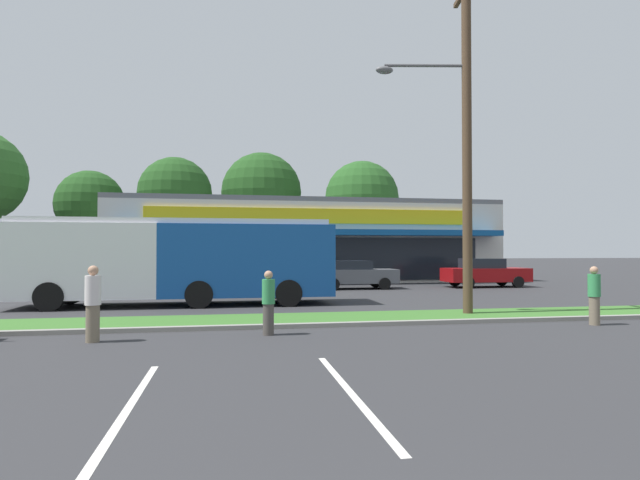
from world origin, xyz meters
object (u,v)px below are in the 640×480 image
Objects in this scene: city_bus at (177,259)px; pedestrian_near_bench at (594,295)px; car_1 at (485,273)px; pedestrian_far at (268,303)px; utility_pole at (463,131)px; car_3 at (209,277)px; car_2 at (354,274)px; pedestrian_by_pole at (93,304)px.

pedestrian_near_bench is at bearing 148.78° from city_bus.
car_1 is at bearing 22.02° from pedestrian_near_bench.
pedestrian_far is at bearing 129.17° from pedestrian_near_bench.
utility_pole is 2.32× the size of car_1.
pedestrian_far reaches higher than car_3.
car_1 is at bearing -176.15° from car_3.
pedestrian_by_pole reaches higher than car_2.
pedestrian_by_pole is (-9.69, -14.40, 0.09)m from car_2.
pedestrian_by_pole is (-17.29, -14.42, 0.06)m from car_1.
car_2 is 2.55× the size of pedestrian_by_pole.
pedestrian_by_pole is at bearing -140.17° from car_1.
car_3 is at bearing -9.21° from pedestrian_far.
pedestrian_by_pole is (-1.09, -7.61, -0.89)m from city_bus.
city_bus is at bearing -82.06° from pedestrian_by_pole.
pedestrian_far is at bearing 98.50° from car_3.
car_2 is 2.81× the size of pedestrian_far.
pedestrian_near_bench is (11.05, -13.03, 0.08)m from car_3.
car_3 is 17.09m from pedestrian_near_bench.
car_3 is at bearing 78.91° from pedestrian_near_bench.
car_3 is (-15.24, -1.03, -0.07)m from car_1.
pedestrian_near_bench is at bearing 130.29° from car_3.
utility_pole is at bearing 90.00° from pedestrian_near_bench.
car_1 is (7.01, 11.81, -5.03)m from utility_pole.
utility_pole is 6.95× the size of pedestrian_far.
pedestrian_near_bench reaches higher than car_3.
car_2 is 15.23m from pedestrian_far.
pedestrian_near_bench reaches higher than pedestrian_far.
city_bus is 7.20× the size of pedestrian_near_bench.
car_1 is 19.41m from pedestrian_far.
car_1 is 1.01× the size of car_3.
city_bus is (-9.19, 5.00, -4.09)m from utility_pole.
car_2 is 2.71× the size of pedestrian_near_bench.
car_1 is (16.20, 6.81, -0.95)m from city_bus.
car_3 is at bearing -99.44° from city_bus.
utility_pole is at bearing -120.68° from car_1.
car_2 is (-0.59, 11.79, -5.07)m from utility_pole.
car_1 is 1.07× the size of car_2.
car_2 reaches higher than car_3.
pedestrian_by_pole is (-10.28, -2.61, -4.98)m from utility_pole.
car_2 is at bearing -39.63° from pedestrian_far.
pedestrian_far is at bearing -159.98° from pedestrian_by_pole.
pedestrian_near_bench is at bearing -162.31° from pedestrian_by_pole.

